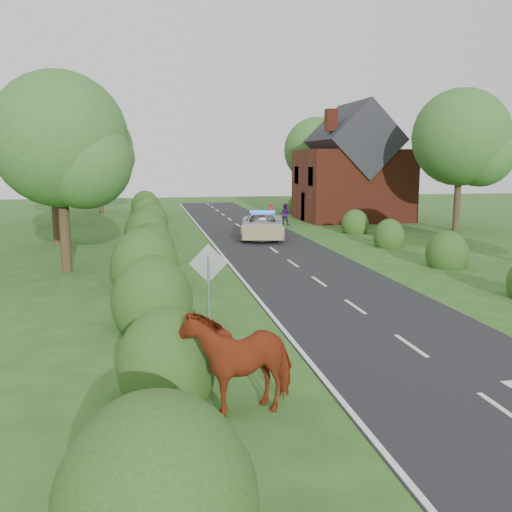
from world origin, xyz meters
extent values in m
plane|color=#2A4F1B|center=(0.00, 0.00, 0.00)|extent=(120.00, 120.00, 0.00)
cube|color=black|center=(0.00, 15.00, 0.01)|extent=(6.00, 70.00, 0.02)
cube|color=white|center=(0.00, -4.00, 0.03)|extent=(0.12, 1.80, 0.01)
cube|color=white|center=(0.00, 0.00, 0.03)|extent=(0.12, 1.80, 0.01)
cube|color=white|center=(0.00, 4.00, 0.03)|extent=(0.12, 1.80, 0.01)
cube|color=white|center=(0.00, 8.00, 0.03)|extent=(0.12, 1.80, 0.01)
cube|color=white|center=(0.00, 12.00, 0.03)|extent=(0.12, 1.80, 0.01)
cube|color=white|center=(0.00, 16.00, 0.03)|extent=(0.12, 1.80, 0.01)
cube|color=white|center=(0.00, 20.00, 0.03)|extent=(0.12, 1.80, 0.01)
cube|color=white|center=(0.00, 24.00, 0.03)|extent=(0.12, 1.80, 0.01)
cube|color=white|center=(0.00, 28.00, 0.03)|extent=(0.12, 1.80, 0.01)
cube|color=white|center=(0.00, 32.00, 0.03)|extent=(0.12, 1.80, 0.01)
cube|color=white|center=(0.00, 36.00, 0.03)|extent=(0.12, 1.80, 0.01)
cube|color=white|center=(0.00, 40.00, 0.03)|extent=(0.12, 1.80, 0.01)
cube|color=white|center=(0.00, 44.00, 0.03)|extent=(0.12, 1.80, 0.01)
cube|color=white|center=(0.00, 48.00, 0.03)|extent=(0.12, 1.80, 0.01)
cube|color=white|center=(-2.90, 15.00, 0.03)|extent=(0.12, 70.00, 0.01)
ellipsoid|color=#1E4913|center=(-6.60, -7.00, 0.77)|extent=(2.40, 2.52, 2.80)
ellipsoid|color=#1E4913|center=(-6.30, -2.00, 0.66)|extent=(2.00, 2.10, 2.40)
ellipsoid|color=#1E4913|center=(-6.50, 3.00, 0.74)|extent=(2.30, 2.41, 2.70)
ellipsoid|color=#1E4913|center=(-6.70, 8.00, 0.83)|extent=(2.50, 2.62, 3.00)
ellipsoid|color=#1E4913|center=(-6.40, 13.00, 0.69)|extent=(2.10, 2.20, 2.50)
ellipsoid|color=#1E4913|center=(-6.60, 18.00, 0.77)|extent=(2.40, 2.52, 2.80)
ellipsoid|color=#1E4913|center=(-6.30, 24.00, 0.72)|extent=(2.20, 2.31, 2.60)
ellipsoid|color=#1E4913|center=(-6.50, 30.00, 0.74)|extent=(2.30, 2.41, 2.70)
ellipsoid|color=#1E4913|center=(-6.60, 36.00, 0.77)|extent=(2.40, 2.52, 2.80)
ellipsoid|color=#1E4913|center=(6.60, 10.00, 0.58)|extent=(1.90, 2.00, 2.10)
ellipsoid|color=#1E4913|center=(6.50, 16.00, 0.55)|extent=(1.70, 1.78, 2.00)
ellipsoid|color=#1E4913|center=(6.80, 22.00, 0.55)|extent=(1.80, 1.89, 2.00)
ellipsoid|color=#1E4913|center=(6.60, 36.00, 0.55)|extent=(1.70, 1.78, 2.00)
cylinder|color=#332316|center=(-10.00, 12.00, 1.98)|extent=(0.44, 0.44, 3.96)
sphere|color=#204E20|center=(-10.00, 12.00, 5.58)|extent=(5.60, 5.60, 5.60)
sphere|color=#528636|center=(-9.02, 11.44, 4.68)|extent=(3.92, 3.92, 3.92)
cylinder|color=#332316|center=(-11.50, 20.00, 1.87)|extent=(0.44, 0.44, 3.74)
sphere|color=#204E20|center=(-11.50, 20.00, 5.27)|extent=(5.60, 5.60, 5.60)
sphere|color=#528636|center=(-10.52, 19.44, 4.42)|extent=(3.92, 3.92, 3.92)
cylinder|color=#332316|center=(-13.00, 30.00, 2.42)|extent=(0.44, 0.44, 4.84)
sphere|color=#204E20|center=(-13.00, 30.00, 6.82)|extent=(6.80, 6.80, 6.80)
sphere|color=#528636|center=(-11.81, 29.32, 5.72)|extent=(4.76, 4.76, 4.76)
cylinder|color=#332316|center=(-10.50, 40.00, 2.09)|extent=(0.44, 0.44, 4.18)
sphere|color=#204E20|center=(-10.50, 40.00, 5.89)|extent=(6.00, 6.00, 6.00)
sphere|color=#528636|center=(-9.45, 39.40, 4.94)|extent=(4.20, 4.20, 4.20)
cylinder|color=#332316|center=(14.00, 22.00, 2.20)|extent=(0.44, 0.44, 4.40)
sphere|color=#204E20|center=(14.00, 22.00, 6.20)|extent=(6.40, 6.40, 6.40)
sphere|color=#528636|center=(15.12, 21.36, 5.20)|extent=(4.48, 4.48, 4.48)
cylinder|color=#332316|center=(9.00, 38.00, 1.98)|extent=(0.44, 0.44, 3.96)
sphere|color=#204E20|center=(9.00, 38.00, 5.58)|extent=(6.00, 6.00, 6.00)
sphere|color=#528636|center=(10.05, 37.40, 4.68)|extent=(4.20, 4.20, 4.20)
cylinder|color=gray|center=(-5.00, 2.00, 1.10)|extent=(0.08, 0.08, 2.20)
cube|color=gray|center=(-5.00, 2.00, 2.00)|extent=(1.06, 0.04, 1.06)
cube|color=maroon|center=(9.50, 30.00, 2.75)|extent=(8.00, 7.00, 5.50)
cube|color=black|center=(9.50, 30.00, 6.20)|extent=(5.94, 7.40, 5.94)
cube|color=maroon|center=(7.00, 28.00, 7.60)|extent=(0.80, 0.80, 1.60)
imported|color=maroon|center=(-4.96, -2.82, 0.85)|extent=(2.71, 2.08, 1.71)
imported|color=silver|center=(0.35, 20.70, 0.77)|extent=(3.58, 5.92, 1.54)
cube|color=yellow|center=(-0.19, 17.95, 0.69)|extent=(2.26, 0.51, 0.85)
cube|color=blue|center=(0.35, 20.70, 1.62)|extent=(1.56, 0.57, 0.14)
imported|color=maroon|center=(2.42, 27.65, 0.82)|extent=(0.71, 0.65, 1.63)
imported|color=#32114D|center=(3.37, 27.25, 0.80)|extent=(0.95, 0.87, 1.59)
camera|label=1|loc=(-6.62, -13.08, 4.77)|focal=40.00mm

